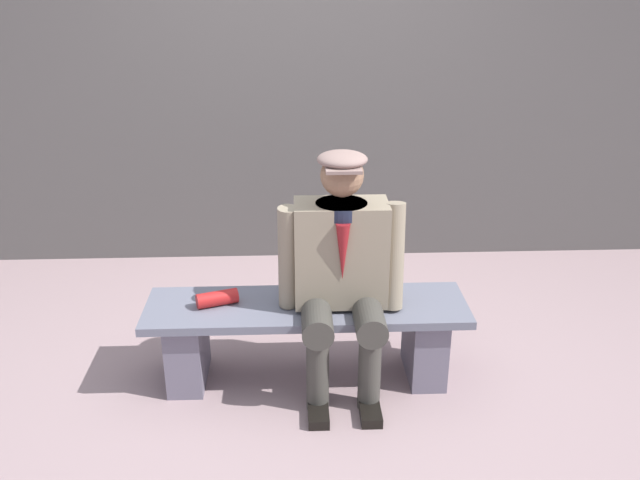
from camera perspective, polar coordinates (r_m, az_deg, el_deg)
ground_plane at (r=3.66m, az=-1.09°, el=-11.35°), size 30.00×30.00×0.00m
bench at (r=3.51m, az=-1.12°, el=-7.67°), size 1.63×0.44×0.43m
seated_man at (r=3.29m, az=1.83°, el=-2.30°), size 0.63×0.58×1.22m
rolled_magazine at (r=3.45m, az=-8.64°, el=-4.88°), size 0.22×0.14×0.08m
stadium_wall at (r=4.86m, az=-1.68°, el=10.71°), size 12.00×0.24×2.10m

